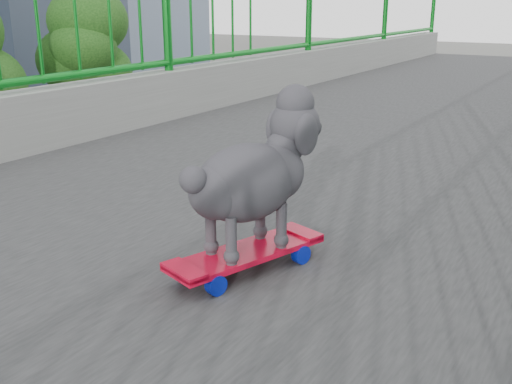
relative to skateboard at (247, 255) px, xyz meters
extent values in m
cylinder|color=black|center=(-26.21, 23.76, -5.67)|extent=(0.44, 0.44, 2.77)
ellipsoid|color=#163B10|center=(-26.21, 23.76, -2.41)|extent=(4.40, 4.40, 3.74)
cube|color=red|center=(0.00, 0.00, 0.01)|extent=(0.28, 0.50, 0.02)
cube|color=#99999E|center=(-0.05, -0.15, -0.01)|extent=(0.09, 0.06, 0.02)
cylinder|color=#0719A7|center=(-0.11, -0.13, -0.02)|extent=(0.04, 0.06, 0.06)
sphere|color=yellow|center=(-0.11, -0.13, -0.02)|extent=(0.02, 0.02, 0.02)
cylinder|color=#0719A7|center=(0.01, -0.16, -0.02)|extent=(0.04, 0.06, 0.06)
sphere|color=yellow|center=(0.01, -0.16, -0.02)|extent=(0.02, 0.02, 0.02)
cube|color=#99999E|center=(0.05, 0.15, -0.01)|extent=(0.09, 0.06, 0.02)
cylinder|color=#0719A7|center=(-0.01, 0.16, -0.02)|extent=(0.04, 0.06, 0.06)
sphere|color=yellow|center=(-0.01, 0.16, -0.02)|extent=(0.02, 0.02, 0.02)
cylinder|color=#0719A7|center=(0.11, 0.13, -0.02)|extent=(0.04, 0.06, 0.06)
sphere|color=yellow|center=(0.11, 0.13, -0.02)|extent=(0.02, 0.02, 0.02)
ellipsoid|color=#2C2A2F|center=(0.00, 0.00, 0.21)|extent=(0.29, 0.36, 0.21)
sphere|color=#2C2A2F|center=(0.06, 0.17, 0.35)|extent=(0.14, 0.14, 0.14)
sphere|color=black|center=(0.08, 0.26, 0.33)|extent=(0.02, 0.02, 0.02)
sphere|color=#2C2A2F|center=(-0.05, -0.16, 0.25)|extent=(0.07, 0.07, 0.07)
cylinder|color=#2C2A2F|center=(-0.02, 0.10, 0.08)|extent=(0.03, 0.03, 0.13)
cylinder|color=#2C2A2F|center=(0.07, 0.07, 0.08)|extent=(0.03, 0.03, 0.13)
cylinder|color=#2C2A2F|center=(-0.07, -0.07, 0.08)|extent=(0.03, 0.03, 0.13)
cylinder|color=#2C2A2F|center=(0.02, -0.10, 0.08)|extent=(0.03, 0.03, 0.13)
imported|color=black|center=(-6.31, 10.45, -6.29)|extent=(1.61, 4.61, 1.52)
camera|label=1|loc=(0.83, -1.30, 0.68)|focal=42.00mm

